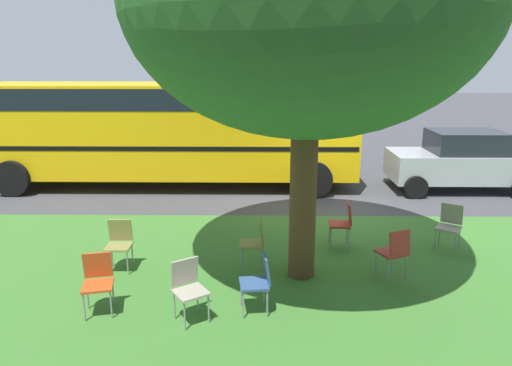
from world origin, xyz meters
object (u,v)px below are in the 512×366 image
Objects in this scene: chair_1 at (395,250)px; chair_5 at (343,221)px; parked_car at (460,160)px; school_bus at (169,124)px; chair_4 at (450,223)px; chair_3 at (188,285)px; chair_0 at (119,241)px; chair_7 at (98,278)px; street_tree at (308,0)px; chair_2 at (255,240)px; chair_6 at (259,278)px.

chair_1 is 1.00× the size of chair_5.
school_bus reaches higher than parked_car.
chair_3 is at bearing 29.21° from chair_4.
parked_car is at bearing -146.76° from chair_0.
parked_car reaches higher than chair_7.
parked_car is at bearing 176.67° from school_bus.
chair_7 is (3.01, 1.22, -3.86)m from street_tree.
school_bus is at bearing -51.12° from chair_1.
chair_3 is 5.27m from chair_4.
chair_0 is 2.35m from chair_2.
chair_2 is 1.97m from chair_5.
street_tree reaches higher than chair_5.
chair_7 is (-0.11, 1.41, 0.00)m from chair_0.
chair_3 is at bearing 131.97° from chair_0.
chair_7 is at bearing 32.62° from chair_5.
chair_0 is 1.00× the size of chair_2.
chair_6 is 1.00× the size of chair_7.
chair_2 is at bearing 30.96° from chair_5.
chair_3 and chair_6 have the same top height.
chair_4 and chair_6 have the same top height.
school_bus is (8.10, -0.47, 0.92)m from parked_car.
chair_6 is (1.62, 2.48, 0.00)m from chair_5.
chair_7 is at bearing 40.24° from parked_car.
chair_0 is at bearing -3.92° from chair_1.
street_tree is at bearing 48.33° from parked_car.
chair_3 is 0.24× the size of parked_car.
chair_7 is at bearing 94.63° from chair_0.
chair_1 is at bearing -166.41° from chair_7.
street_tree is 4.97m from chair_0.
chair_6 is at bearing 25.57° from chair_1.
chair_7 is (4.53, 1.09, 0.00)m from chair_1.
street_tree is 3.94m from chair_2.
chair_0 and chair_3 have the same top height.
chair_1 is 1.90m from chair_4.
chair_0 is 1.42m from chair_7.
chair_6 is at bearing 50.08° from parked_car.
chair_1 and chair_5 have the same top height.
chair_5 is (-2.60, -2.70, 0.00)m from chair_3.
street_tree reaches higher than chair_1.
chair_5 is at bearing -164.80° from chair_0.
street_tree reaches higher than chair_7.
chair_5 is at bearing 46.52° from parked_car.
chair_7 is at bearing 33.83° from chair_2.
street_tree is at bearing 160.44° from chair_2.
chair_2 is (2.30, -0.40, 0.00)m from chair_1.
street_tree is 0.62× the size of school_bus.
chair_1 is at bearing 175.36° from street_tree.
chair_1 is (-4.64, 0.32, 0.00)m from chair_0.
parked_car is at bearing -120.74° from chair_1.
street_tree is at bearing -157.97° from chair_7.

